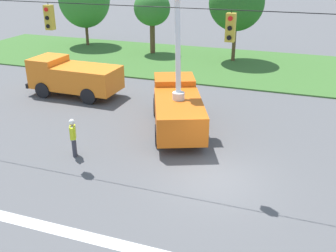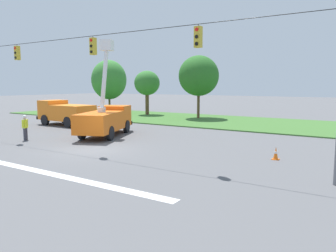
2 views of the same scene
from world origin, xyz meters
name	(u,v)px [view 1 (image 1 of 2)]	position (x,y,z in m)	size (l,w,h in m)	color
ground_plane	(215,179)	(0.00, 0.00, 0.00)	(200.00, 200.00, 0.00)	#565659
grass_verge	(267,68)	(0.00, 18.00, 0.05)	(56.00, 12.00, 0.10)	#3D6B2D
signal_gantry	(221,72)	(0.02, 0.00, 4.43)	(26.20, 0.33, 7.20)	slate
tree_west	(152,9)	(-10.56, 19.91, 4.04)	(3.23, 3.19, 5.62)	brown
tree_centre	(237,2)	(-3.01, 19.49, 4.86)	(4.48, 4.73, 7.13)	brown
utility_truck_bucket_lift	(177,103)	(-3.08, 4.41, 1.37)	(4.65, 7.03, 7.20)	orange
utility_truck_support_near	(73,76)	(-10.94, 7.21, 1.26)	(5.87, 2.62, 2.35)	orange
road_worker	(73,135)	(-6.42, -0.12, 1.00)	(0.40, 0.59, 1.77)	#383842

